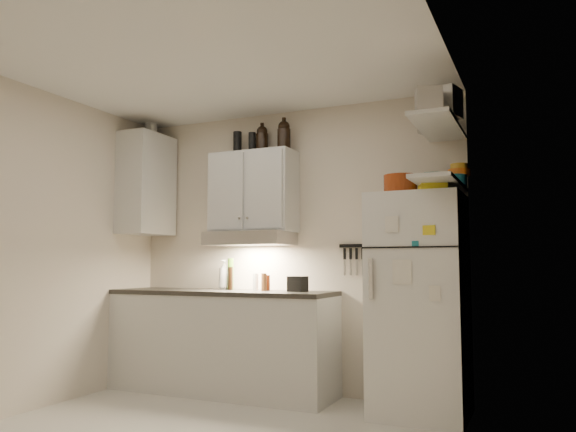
% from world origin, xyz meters
% --- Properties ---
extents(ceiling, '(3.20, 3.00, 0.02)m').
position_xyz_m(ceiling, '(0.00, 0.00, 2.61)').
color(ceiling, white).
rests_on(ceiling, ground).
extents(back_wall, '(3.20, 0.02, 2.60)m').
position_xyz_m(back_wall, '(0.00, 1.51, 1.30)').
color(back_wall, beige).
rests_on(back_wall, ground).
extents(left_wall, '(0.02, 3.00, 2.60)m').
position_xyz_m(left_wall, '(-1.61, 0.00, 1.30)').
color(left_wall, beige).
rests_on(left_wall, ground).
extents(right_wall, '(0.02, 3.00, 2.60)m').
position_xyz_m(right_wall, '(1.61, 0.00, 1.30)').
color(right_wall, beige).
rests_on(right_wall, ground).
extents(base_cabinet, '(2.10, 0.60, 0.88)m').
position_xyz_m(base_cabinet, '(-0.55, 1.20, 0.44)').
color(base_cabinet, silver).
rests_on(base_cabinet, floor).
extents(countertop, '(2.10, 0.62, 0.04)m').
position_xyz_m(countertop, '(-0.55, 1.20, 0.90)').
color(countertop, '#2C2A26').
rests_on(countertop, base_cabinet).
extents(upper_cabinet, '(0.80, 0.33, 0.75)m').
position_xyz_m(upper_cabinet, '(-0.30, 1.33, 1.83)').
color(upper_cabinet, silver).
rests_on(upper_cabinet, back_wall).
extents(side_cabinet, '(0.33, 0.55, 1.00)m').
position_xyz_m(side_cabinet, '(-1.44, 1.20, 1.95)').
color(side_cabinet, silver).
rests_on(side_cabinet, left_wall).
extents(range_hood, '(0.76, 0.46, 0.12)m').
position_xyz_m(range_hood, '(-0.30, 1.27, 1.39)').
color(range_hood, silver).
rests_on(range_hood, back_wall).
extents(fridge, '(0.70, 0.68, 1.70)m').
position_xyz_m(fridge, '(1.25, 1.16, 0.85)').
color(fridge, silver).
rests_on(fridge, floor).
extents(shelf_hi, '(0.30, 0.95, 0.03)m').
position_xyz_m(shelf_hi, '(1.45, 1.02, 2.20)').
color(shelf_hi, silver).
rests_on(shelf_hi, right_wall).
extents(shelf_lo, '(0.30, 0.95, 0.03)m').
position_xyz_m(shelf_lo, '(1.45, 1.02, 1.76)').
color(shelf_lo, silver).
rests_on(shelf_lo, right_wall).
extents(knife_strip, '(0.42, 0.02, 0.03)m').
position_xyz_m(knife_strip, '(0.70, 1.49, 1.32)').
color(knife_strip, black).
rests_on(knife_strip, back_wall).
extents(dutch_oven, '(0.28, 0.28, 0.15)m').
position_xyz_m(dutch_oven, '(1.15, 1.05, 1.77)').
color(dutch_oven, '#8F3310').
rests_on(dutch_oven, fridge).
extents(book_stack, '(0.25, 0.28, 0.08)m').
position_xyz_m(book_stack, '(1.41, 0.95, 1.74)').
color(book_stack, yellow).
rests_on(book_stack, fridge).
extents(spice_jar, '(0.08, 0.08, 0.10)m').
position_xyz_m(spice_jar, '(1.37, 1.15, 1.75)').
color(spice_jar, silver).
rests_on(spice_jar, fridge).
extents(stock_pot, '(0.33, 0.33, 0.18)m').
position_xyz_m(stock_pot, '(1.37, 1.24, 2.31)').
color(stock_pot, silver).
rests_on(stock_pot, shelf_hi).
extents(tin_a, '(0.26, 0.25, 0.22)m').
position_xyz_m(tin_a, '(1.51, 0.87, 2.33)').
color(tin_a, '#AAAAAD').
rests_on(tin_a, shelf_hi).
extents(tin_b, '(0.22, 0.22, 0.17)m').
position_xyz_m(tin_b, '(1.44, 0.67, 2.30)').
color(tin_b, '#AAAAAD').
rests_on(tin_b, shelf_hi).
extents(bowl_teal, '(0.22, 0.22, 0.09)m').
position_xyz_m(bowl_teal, '(1.50, 1.34, 1.82)').
color(bowl_teal, '#166779').
rests_on(bowl_teal, shelf_lo).
extents(bowl_orange, '(0.18, 0.18, 0.05)m').
position_xyz_m(bowl_orange, '(1.55, 1.39, 1.89)').
color(bowl_orange, orange).
rests_on(bowl_orange, bowl_teal).
extents(bowl_yellow, '(0.14, 0.14, 0.04)m').
position_xyz_m(bowl_yellow, '(1.55, 1.39, 1.94)').
color(bowl_yellow, gold).
rests_on(bowl_yellow, bowl_orange).
extents(plates, '(0.35, 0.35, 0.07)m').
position_xyz_m(plates, '(1.41, 1.06, 1.81)').
color(plates, '#166779').
rests_on(plates, shelf_lo).
extents(growler_a, '(0.13, 0.13, 0.28)m').
position_xyz_m(growler_a, '(-0.25, 1.41, 2.34)').
color(growler_a, black).
rests_on(growler_a, upper_cabinet).
extents(growler_b, '(0.13, 0.13, 0.29)m').
position_xyz_m(growler_b, '(-0.01, 1.37, 2.34)').
color(growler_b, black).
rests_on(growler_b, upper_cabinet).
extents(thermos_a, '(0.08, 0.08, 0.20)m').
position_xyz_m(thermos_a, '(-0.34, 1.37, 2.30)').
color(thermos_a, black).
rests_on(thermos_a, upper_cabinet).
extents(thermos_b, '(0.10, 0.10, 0.24)m').
position_xyz_m(thermos_b, '(-0.51, 1.40, 2.32)').
color(thermos_b, black).
rests_on(thermos_b, upper_cabinet).
extents(side_jar, '(0.14, 0.14, 0.17)m').
position_xyz_m(side_jar, '(-1.50, 1.33, 2.53)').
color(side_jar, silver).
rests_on(side_jar, side_cabinet).
extents(soap_bottle, '(0.12, 0.12, 0.31)m').
position_xyz_m(soap_bottle, '(-0.62, 1.35, 1.08)').
color(soap_bottle, silver).
rests_on(soap_bottle, countertop).
extents(pepper_mill, '(0.06, 0.06, 0.16)m').
position_xyz_m(pepper_mill, '(-0.14, 1.25, 1.00)').
color(pepper_mill, brown).
rests_on(pepper_mill, countertop).
extents(oil_bottle, '(0.06, 0.06, 0.29)m').
position_xyz_m(oil_bottle, '(-0.54, 1.34, 1.07)').
color(oil_bottle, '#3B6318').
rests_on(oil_bottle, countertop).
extents(vinegar_bottle, '(0.05, 0.05, 0.21)m').
position_xyz_m(vinegar_bottle, '(-0.50, 1.26, 1.03)').
color(vinegar_bottle, black).
rests_on(vinegar_bottle, countertop).
extents(clear_bottle, '(0.06, 0.06, 0.15)m').
position_xyz_m(clear_bottle, '(-0.26, 1.31, 1.00)').
color(clear_bottle, silver).
rests_on(clear_bottle, countertop).
extents(red_jar, '(0.09, 0.09, 0.14)m').
position_xyz_m(red_jar, '(-0.16, 1.32, 0.99)').
color(red_jar, '#8F3310').
rests_on(red_jar, countertop).
extents(caddy, '(0.17, 0.14, 0.13)m').
position_xyz_m(caddy, '(0.19, 1.24, 0.99)').
color(caddy, black).
rests_on(caddy, countertop).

